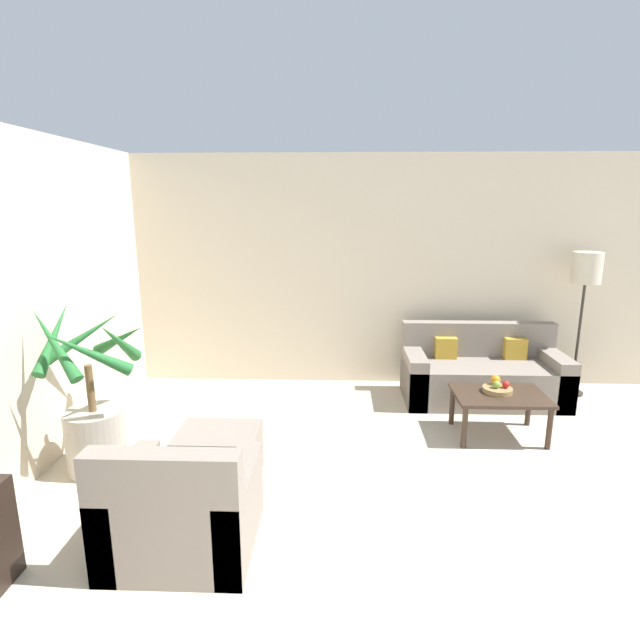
# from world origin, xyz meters

# --- Properties ---
(wall_back) EXTENTS (8.69, 0.06, 2.70)m
(wall_back) POSITION_xyz_m (0.00, 5.70, 1.35)
(wall_back) COLOR beige
(wall_back) RESTS_ON ground_plane
(potted_palm) EXTENTS (0.90, 0.91, 1.40)m
(potted_palm) POSITION_xyz_m (-3.12, 3.49, 0.48)
(potted_palm) COLOR #ADA393
(potted_palm) RESTS_ON ground_plane
(sofa_loveseat) EXTENTS (1.72, 0.77, 0.82)m
(sofa_loveseat) POSITION_xyz_m (0.45, 5.13, 0.28)
(sofa_loveseat) COLOR gray
(sofa_loveseat) RESTS_ON ground_plane
(floor_lamp) EXTENTS (0.31, 0.31, 1.63)m
(floor_lamp) POSITION_xyz_m (1.56, 5.34, 1.37)
(floor_lamp) COLOR #2D2823
(floor_lamp) RESTS_ON ground_plane
(coffee_table) EXTENTS (0.84, 0.59, 0.42)m
(coffee_table) POSITION_xyz_m (0.36, 4.22, 0.36)
(coffee_table) COLOR #38281E
(coffee_table) RESTS_ON ground_plane
(fruit_bowl) EXTENTS (0.27, 0.27, 0.05)m
(fruit_bowl) POSITION_xyz_m (0.34, 4.26, 0.44)
(fruit_bowl) COLOR #997A4C
(fruit_bowl) RESTS_ON coffee_table
(apple_red) EXTENTS (0.07, 0.07, 0.07)m
(apple_red) POSITION_xyz_m (0.41, 4.26, 0.50)
(apple_red) COLOR red
(apple_red) RESTS_ON fruit_bowl
(apple_green) EXTENTS (0.07, 0.07, 0.07)m
(apple_green) POSITION_xyz_m (0.33, 4.25, 0.50)
(apple_green) COLOR olive
(apple_green) RESTS_ON fruit_bowl
(orange_fruit) EXTENTS (0.09, 0.09, 0.09)m
(orange_fruit) POSITION_xyz_m (0.35, 4.35, 0.51)
(orange_fruit) COLOR orange
(orange_fruit) RESTS_ON fruit_bowl
(armchair) EXTENTS (0.88, 0.81, 0.82)m
(armchair) POSITION_xyz_m (-2.12, 2.55, 0.27)
(armchair) COLOR gray
(armchair) RESTS_ON ground_plane
(ottoman) EXTENTS (0.63, 0.50, 0.41)m
(ottoman) POSITION_xyz_m (-2.08, 3.36, 0.21)
(ottoman) COLOR gray
(ottoman) RESTS_ON ground_plane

